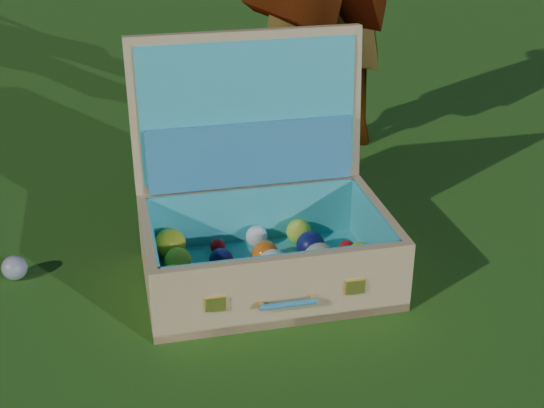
{
  "coord_description": "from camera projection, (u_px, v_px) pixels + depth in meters",
  "views": [
    {
      "loc": [
        0.42,
        -1.55,
        1.05
      ],
      "look_at": [
        0.16,
        0.18,
        0.19
      ],
      "focal_mm": 50.0,
      "sensor_mm": 36.0,
      "label": 1
    }
  ],
  "objects": [
    {
      "name": "suitcase",
      "position": [
        261.0,
        212.0,
        1.96
      ],
      "size": [
        0.75,
        0.68,
        0.6
      ],
      "rotation": [
        0.0,
        0.0,
        0.37
      ],
      "color": "tan",
      "rests_on": "ground"
    },
    {
      "name": "ground",
      "position": [
        200.0,
        298.0,
        1.9
      ],
      "size": [
        60.0,
        60.0,
        0.0
      ],
      "primitive_type": "plane",
      "color": "#215114",
      "rests_on": "ground"
    },
    {
      "name": "stray_ball",
      "position": [
        14.0,
        268.0,
        1.96
      ],
      "size": [
        0.07,
        0.07,
        0.07
      ],
      "primitive_type": "sphere",
      "color": "#436DAE",
      "rests_on": "ground"
    }
  ]
}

